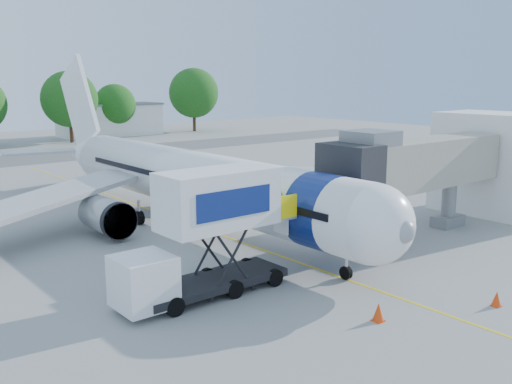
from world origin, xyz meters
TOP-DOWN VIEW (x-y plane):
  - ground at (0.00, 0.00)m, footprint 160.00×160.00m
  - guidance_line at (0.00, 0.00)m, footprint 0.15×70.00m
  - taxiway_strip at (0.00, 42.00)m, footprint 120.00×10.00m
  - aircraft at (0.00, 4.12)m, footprint 34.17×37.73m
  - jet_bridge at (7.99, -7.00)m, footprint 13.90×3.20m
  - terminal_stub at (18.50, -7.00)m, footprint 5.00×8.00m
  - catering_hiloader at (-6.26, -7.00)m, footprint 8.50×2.44m
  - safety_cone_a at (-2.61, -13.51)m, footprint 0.47×0.47m
  - safety_cone_b at (2.39, -15.68)m, footprint 0.41×0.41m
  - outbuilding_right at (22.00, 62.00)m, footprint 16.40×7.40m
  - tree_e at (12.97, 56.03)m, footprint 8.21×8.21m
  - tree_f at (21.98, 59.95)m, footprint 6.65×6.65m
  - tree_g at (37.11, 59.72)m, footprint 8.77×8.77m

SIDE VIEW (x-z plane):
  - ground at x=0.00m, z-range 0.00..0.00m
  - taxiway_strip at x=0.00m, z-range 0.00..0.01m
  - guidance_line at x=0.00m, z-range 0.00..0.01m
  - safety_cone_b at x=2.39m, z-range -0.01..0.64m
  - safety_cone_a at x=-2.61m, z-range -0.02..0.73m
  - outbuilding_right at x=22.00m, z-range 0.01..5.31m
  - catering_hiloader at x=-6.26m, z-range 0.01..5.51m
  - aircraft at x=0.00m, z-range -2.73..8.62m
  - terminal_stub at x=18.50m, z-range 0.00..7.00m
  - jet_bridge at x=7.99m, z-range 1.04..7.64m
  - tree_f at x=21.98m, z-range 0.90..9.39m
  - tree_e at x=12.97m, z-range 1.12..11.58m
  - tree_g at x=37.11m, z-range 1.20..12.38m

